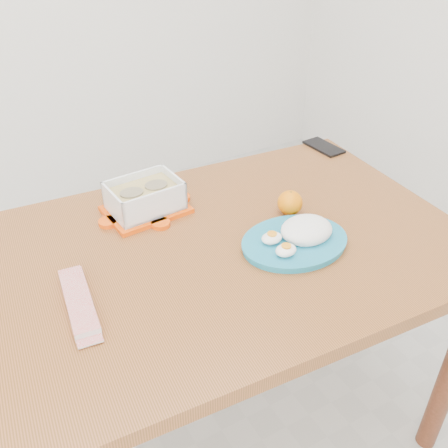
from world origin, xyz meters
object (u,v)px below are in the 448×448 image
dining_table (224,272)px  rice_plate (299,236)px  smartphone (324,147)px  food_container (145,198)px  orange_fruit (290,203)px

dining_table → rice_plate: bearing=-26.6°
dining_table → smartphone: 0.67m
dining_table → rice_plate: 0.22m
food_container → smartphone: 0.70m
orange_fruit → rice_plate: 0.14m
food_container → rice_plate: bearing=-55.0°
orange_fruit → rice_plate: size_ratio=0.23×
food_container → smartphone: food_container is taller
dining_table → food_container: size_ratio=5.60×
food_container → orange_fruit: bearing=-35.7°
dining_table → food_container: (-0.12, 0.24, 0.14)m
dining_table → smartphone: (0.58, 0.32, 0.10)m
dining_table → smartphone: bearing=32.3°
dining_table → orange_fruit: (0.23, 0.03, 0.13)m
dining_table → rice_plate: (0.16, -0.10, 0.12)m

